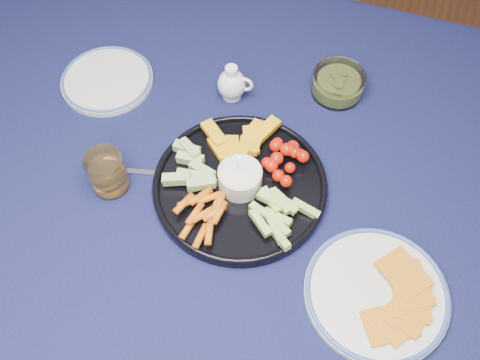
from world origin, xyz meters
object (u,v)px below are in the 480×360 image
(juice_tumbler, at_px, (108,174))
(cheese_plate, at_px, (377,293))
(creamer_pitcher, at_px, (232,84))
(pickle_bowl, at_px, (338,85))
(side_plate_extra, at_px, (107,80))
(dining_table, at_px, (228,178))
(crudite_platter, at_px, (239,183))

(juice_tumbler, bearing_deg, cheese_plate, -5.67)
(cheese_plate, bearing_deg, creamer_pitcher, 138.11)
(creamer_pitcher, xyz_separation_m, pickle_bowl, (0.21, 0.08, -0.01))
(side_plate_extra, bearing_deg, pickle_bowl, 16.15)
(dining_table, xyz_separation_m, cheese_plate, (0.33, -0.19, 0.10))
(dining_table, relative_size, juice_tumbler, 20.03)
(crudite_platter, height_order, side_plate_extra, crudite_platter)
(dining_table, relative_size, side_plate_extra, 8.48)
(cheese_plate, bearing_deg, juice_tumbler, 174.33)
(crudite_platter, bearing_deg, juice_tumbler, -162.83)
(dining_table, relative_size, cheese_plate, 6.93)
(juice_tumbler, bearing_deg, dining_table, 37.95)
(pickle_bowl, xyz_separation_m, juice_tumbler, (-0.35, -0.37, 0.01))
(cheese_plate, bearing_deg, dining_table, 150.01)
(crudite_platter, height_order, cheese_plate, crudite_platter)
(side_plate_extra, bearing_deg, dining_table, -16.45)
(dining_table, xyz_separation_m, creamer_pitcher, (-0.04, 0.14, 0.12))
(cheese_plate, relative_size, side_plate_extra, 1.22)
(creamer_pitcher, relative_size, cheese_plate, 0.34)
(dining_table, distance_m, crudite_platter, 0.14)
(dining_table, height_order, creamer_pitcher, creamer_pitcher)
(creamer_pitcher, distance_m, pickle_bowl, 0.22)
(crudite_platter, relative_size, creamer_pitcher, 3.97)
(dining_table, bearing_deg, side_plate_extra, 163.55)
(dining_table, xyz_separation_m, juice_tumbler, (-0.18, -0.14, 0.12))
(creamer_pitcher, xyz_separation_m, juice_tumbler, (-0.14, -0.29, 0.00))
(crudite_platter, distance_m, cheese_plate, 0.31)
(creamer_pitcher, height_order, cheese_plate, creamer_pitcher)
(crudite_platter, bearing_deg, pickle_bowl, 68.90)
(crudite_platter, bearing_deg, side_plate_extra, 155.66)
(creamer_pitcher, relative_size, pickle_bowl, 0.75)
(juice_tumbler, height_order, side_plate_extra, juice_tumbler)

